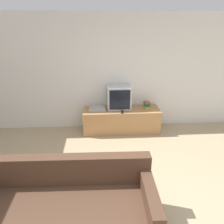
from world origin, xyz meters
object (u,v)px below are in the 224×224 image
television (119,97)px  couch (64,211)px  remote_on_stand (122,112)px  tv_stand (121,120)px  book_stack (147,105)px  set_top_box (97,108)px

television → couch: bearing=-108.9°
television → remote_on_stand: bearing=-79.9°
television → remote_on_stand: television is taller
remote_on_stand → tv_stand: bearing=89.4°
couch → book_stack: size_ratio=10.82×
book_stack → remote_on_stand: bearing=-158.0°
television → remote_on_stand: size_ratio=3.61×
set_top_box → television: bearing=10.4°
book_stack → tv_stand: bearing=-173.7°
tv_stand → remote_on_stand: 0.33m
television → set_top_box: (-0.50, -0.09, -0.22)m
book_stack → set_top_box: book_stack is taller
television → remote_on_stand: (0.05, -0.26, -0.25)m
tv_stand → television: 0.54m
book_stack → set_top_box: bearing=-176.4°
television → book_stack: 0.68m
television → set_top_box: television is taller
couch → remote_on_stand: size_ratio=14.83×
tv_stand → couch: (-0.97, -2.60, 0.02)m
book_stack → set_top_box: size_ratio=0.56×
television → couch: size_ratio=0.24×
remote_on_stand → set_top_box: 0.58m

